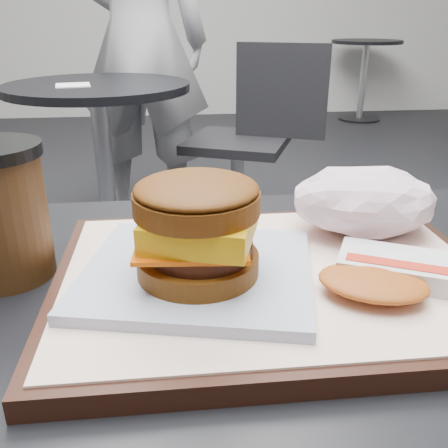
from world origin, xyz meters
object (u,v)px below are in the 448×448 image
Objects in this scene: breakfast_sandwich at (198,239)px; crumpled_wrapper at (364,201)px; neighbor_chair at (253,131)px; patron at (140,39)px; hash_brown at (384,273)px; neighbor_table at (102,136)px; serving_tray at (272,280)px.

breakfast_sandwich is 0.20m from crumpled_wrapper.
breakfast_sandwich is at bearing -153.07° from crumpled_wrapper.
breakfast_sandwich is 0.25× the size of neighbor_chair.
hash_brown is at bearing 109.28° from patron.
patron is (0.14, 0.53, 0.33)m from neighbor_table.
patron is (-0.32, 2.05, 0.06)m from crumpled_wrapper.
crumpled_wrapper is at bearing -73.06° from neighbor_table.
neighbor_chair is (0.63, 0.19, -0.04)m from neighbor_table.
hash_brown is 2.18m from patron.
patron reaches higher than neighbor_chair.
neighbor_chair is (0.28, 1.79, -0.27)m from serving_tray.
neighbor_table is (-0.35, 1.59, -0.23)m from serving_tray.
hash_brown is at bearing -101.42° from crumpled_wrapper.
hash_brown is at bearing -96.02° from neighbor_chair.
neighbor_chair reaches higher than serving_tray.
serving_tray is 0.22× the size of patron.
hash_brown is (0.15, -0.02, -0.03)m from breakfast_sandwich.
hash_brown is 0.92× the size of crumpled_wrapper.
breakfast_sandwich is 0.30× the size of neighbor_table.
breakfast_sandwich reaches higher than hash_brown.
serving_tray is 0.10m from hash_brown.
serving_tray is 2.61× the size of crumpled_wrapper.
crumpled_wrapper is (0.11, 0.08, 0.04)m from serving_tray.
neighbor_table is 0.64m from patron.
neighbor_chair reaches higher than crumpled_wrapper.
neighbor_chair is at bearing 17.07° from neighbor_table.
crumpled_wrapper is at bearing 26.93° from breakfast_sandwich.
breakfast_sandwich is 0.16m from hash_brown.
hash_brown is at bearing -74.88° from neighbor_table.
patron is (-0.30, 2.16, 0.08)m from hash_brown.
crumpled_wrapper is 0.08× the size of patron.
breakfast_sandwich is 1.86m from neighbor_chair.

